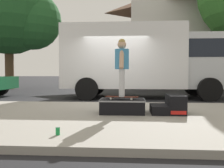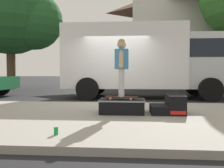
{
  "view_description": "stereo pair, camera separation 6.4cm",
  "coord_description": "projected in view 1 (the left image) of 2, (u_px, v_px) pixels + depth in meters",
  "views": [
    {
      "loc": [
        0.56,
        -8.65,
        1.08
      ],
      "look_at": [
        0.06,
        -1.73,
        0.77
      ],
      "focal_mm": 40.14,
      "sensor_mm": 36.0,
      "label": 1
    },
    {
      "loc": [
        0.63,
        -8.64,
        1.08
      ],
      "look_at": [
        0.06,
        -1.73,
        0.77
      ],
      "focal_mm": 40.14,
      "sensor_mm": 36.0,
      "label": 2
    }
  ],
  "objects": [
    {
      "name": "ground_plane",
      "position": [
        114.0,
        104.0,
        8.7
      ],
      "size": [
        140.0,
        140.0,
        0.0
      ],
      "primitive_type": "plane",
      "color": "black"
    },
    {
      "name": "sidewalk_slab",
      "position": [
        106.0,
        118.0,
        5.71
      ],
      "size": [
        50.0,
        5.0,
        0.12
      ],
      "primitive_type": "cube",
      "color": "gray",
      "rests_on": "ground"
    },
    {
      "name": "skate_box",
      "position": [
        123.0,
        106.0,
        5.99
      ],
      "size": [
        1.05,
        0.79,
        0.33
      ],
      "color": "black",
      "rests_on": "sidewalk_slab"
    },
    {
      "name": "kicker_ramp",
      "position": [
        170.0,
        106.0,
        5.91
      ],
      "size": [
        0.77,
        0.78,
        0.45
      ],
      "color": "black",
      "rests_on": "sidewalk_slab"
    },
    {
      "name": "skateboard",
      "position": [
        122.0,
        97.0,
        5.98
      ],
      "size": [
        0.8,
        0.33,
        0.07
      ],
      "color": "#4C1E14",
      "rests_on": "skate_box"
    },
    {
      "name": "skater_kid",
      "position": [
        122.0,
        63.0,
        5.94
      ],
      "size": [
        0.33,
        0.71,
        1.37
      ],
      "color": "silver",
      "rests_on": "skateboard"
    },
    {
      "name": "soda_can",
      "position": [
        58.0,
        131.0,
        3.86
      ],
      "size": [
        0.07,
        0.07,
        0.13
      ],
      "color": "#198C3F",
      "rests_on": "sidewalk_slab"
    },
    {
      "name": "box_truck",
      "position": [
        146.0,
        58.0,
        10.73
      ],
      "size": [
        6.91,
        2.63,
        3.05
      ],
      "color": "white",
      "rests_on": "ground"
    },
    {
      "name": "street_tree_main",
      "position": [
        13.0,
        13.0,
        16.37
      ],
      "size": [
        6.37,
        5.79,
        8.09
      ],
      "color": "brown",
      "rests_on": "ground"
    },
    {
      "name": "house_behind",
      "position": [
        187.0,
        34.0,
        20.2
      ],
      "size": [
        9.54,
        8.22,
        8.4
      ],
      "color": "silver",
      "rests_on": "ground"
    }
  ]
}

